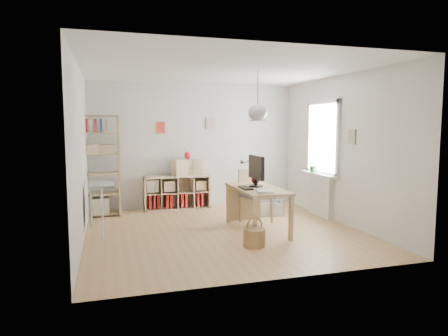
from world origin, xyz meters
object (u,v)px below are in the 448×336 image
object	(u,v)px
cube_shelf	(176,195)
monitor	(256,169)
storage_chest	(268,206)
tall_bookshelf	(99,162)
chair	(254,192)
desk	(257,193)
drawer_chest	(187,167)

from	to	relation	value
cube_shelf	monitor	world-z (taller)	monitor
cube_shelf	storage_chest	distance (m)	2.03
tall_bookshelf	chair	distance (m)	3.11
tall_bookshelf	monitor	xyz separation A→B (m)	(2.61, -1.85, -0.04)
storage_chest	monitor	xyz separation A→B (m)	(-0.66, -1.03, 0.87)
tall_bookshelf	desk	bearing A→B (deg)	-37.01
tall_bookshelf	drawer_chest	bearing A→B (deg)	7.56
storage_chest	drawer_chest	bearing A→B (deg)	148.66
storage_chest	monitor	bearing A→B (deg)	-118.21
monitor	drawer_chest	distance (m)	2.24
chair	storage_chest	size ratio (longest dim) A/B	1.56
cube_shelf	storage_chest	bearing A→B (deg)	-32.80
tall_bookshelf	storage_chest	distance (m)	3.49
chair	monitor	xyz separation A→B (m)	(-0.16, -0.53, 0.49)
cube_shelf	chair	size ratio (longest dim) A/B	1.42
chair	tall_bookshelf	bearing A→B (deg)	134.79
chair	storage_chest	xyz separation A→B (m)	(0.50, 0.50, -0.38)
storage_chest	chair	bearing A→B (deg)	-130.63
storage_chest	drawer_chest	world-z (taller)	drawer_chest
desk	drawer_chest	distance (m)	2.34
cube_shelf	storage_chest	xyz separation A→B (m)	(1.71, -1.10, -0.12)
monitor	drawer_chest	xyz separation A→B (m)	(-0.80, 2.09, -0.15)
desk	chair	xyz separation A→B (m)	(0.18, 0.63, -0.09)
storage_chest	monitor	world-z (taller)	monitor
tall_bookshelf	cube_shelf	bearing A→B (deg)	10.19
tall_bookshelf	storage_chest	world-z (taller)	tall_bookshelf
cube_shelf	monitor	bearing A→B (deg)	-63.88
cube_shelf	storage_chest	world-z (taller)	cube_shelf
cube_shelf	monitor	size ratio (longest dim) A/B	2.29
desk	storage_chest	world-z (taller)	desk
tall_bookshelf	chair	world-z (taller)	tall_bookshelf
cube_shelf	chair	bearing A→B (deg)	-53.04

